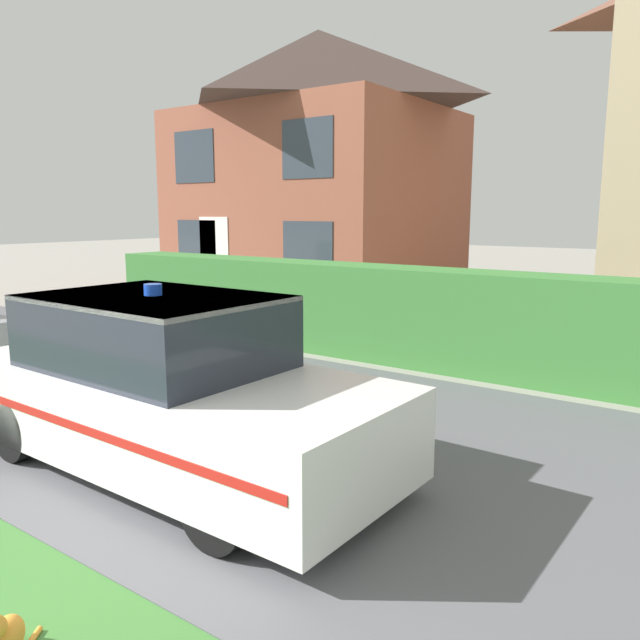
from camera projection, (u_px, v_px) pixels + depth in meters
road_strip at (302, 434)px, 6.29m from camera, size 28.00×5.39×0.01m
garden_hedge at (422, 317)px, 9.11m from camera, size 12.51×0.87×1.41m
police_car at (168, 388)px, 5.38m from camera, size 4.16×1.73×1.60m
cat at (5, 635)px, 3.13m from camera, size 0.25×0.33×0.29m
house_left at (318, 162)px, 17.16m from camera, size 6.89×6.09×7.01m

